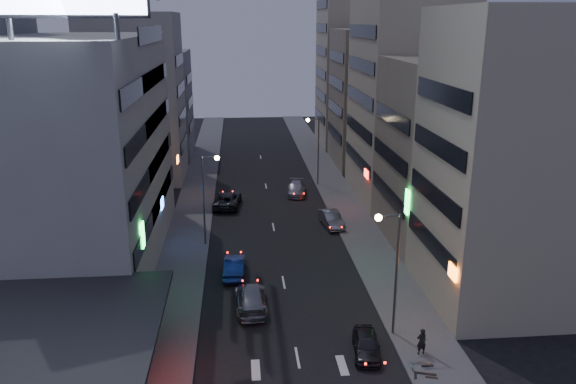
{
  "coord_description": "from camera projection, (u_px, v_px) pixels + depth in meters",
  "views": [
    {
      "loc": [
        -3.13,
        -24.65,
        19.1
      ],
      "look_at": [
        0.58,
        16.73,
        6.35
      ],
      "focal_mm": 35.0,
      "sensor_mm": 36.0,
      "label": 1
    }
  ],
  "objects": [
    {
      "name": "sidewalk_left",
      "position": [
        193.0,
        215.0,
        57.21
      ],
      "size": [
        4.0,
        120.0,
        0.12
      ],
      "primitive_type": "cube",
      "color": "#4C4C4F",
      "rests_on": "ground"
    },
    {
      "name": "sidewalk_right",
      "position": [
        347.0,
        211.0,
        58.58
      ],
      "size": [
        4.0,
        120.0,
        0.12
      ],
      "primitive_type": "cube",
      "color": "#4C4C4F",
      "rests_on": "ground"
    },
    {
      "name": "food_court",
      "position": [
        39.0,
        360.0,
        29.48
      ],
      "size": [
        11.0,
        13.0,
        3.88
      ],
      "color": "tan",
      "rests_on": "ground"
    },
    {
      "name": "white_building",
      "position": [
        63.0,
        154.0,
        44.3
      ],
      "size": [
        14.0,
        24.0,
        18.0
      ],
      "primitive_type": "cube",
      "color": "#A3A39E",
      "rests_on": "ground"
    },
    {
      "name": "shophouse_near",
      "position": [
        510.0,
        162.0,
        37.69
      ],
      "size": [
        10.0,
        11.0,
        20.0
      ],
      "primitive_type": "cube",
      "color": "tan",
      "rests_on": "ground"
    },
    {
      "name": "shophouse_mid",
      "position": [
        452.0,
        152.0,
        49.27
      ],
      "size": [
        11.0,
        12.0,
        16.0
      ],
      "primitive_type": "cube",
      "color": "gray",
      "rests_on": "ground"
    },
    {
      "name": "shophouse_far",
      "position": [
        405.0,
        98.0,
        60.73
      ],
      "size": [
        10.0,
        14.0,
        22.0
      ],
      "primitive_type": "cube",
      "color": "tan",
      "rests_on": "ground"
    },
    {
      "name": "far_left_a",
      "position": [
        135.0,
        99.0,
        67.94
      ],
      "size": [
        11.0,
        10.0,
        20.0
      ],
      "primitive_type": "cube",
      "color": "#A3A39E",
      "rests_on": "ground"
    },
    {
      "name": "far_left_b",
      "position": [
        148.0,
        104.0,
        81.0
      ],
      "size": [
        12.0,
        10.0,
        15.0
      ],
      "primitive_type": "cube",
      "color": "gray",
      "rests_on": "ground"
    },
    {
      "name": "far_right_a",
      "position": [
        376.0,
        98.0,
        75.64
      ],
      "size": [
        11.0,
        12.0,
        18.0
      ],
      "primitive_type": "cube",
      "color": "gray",
      "rests_on": "ground"
    },
    {
      "name": "far_right_b",
      "position": [
        359.0,
        67.0,
        88.13
      ],
      "size": [
        12.0,
        12.0,
        24.0
      ],
      "primitive_type": "cube",
      "color": "tan",
      "rests_on": "ground"
    },
    {
      "name": "street_lamp_right_near",
      "position": [
        391.0,
        257.0,
        33.99
      ],
      "size": [
        1.6,
        0.44,
        8.02
      ],
      "color": "#595B60",
      "rests_on": "sidewalk_right"
    },
    {
      "name": "street_lamp_left",
      "position": [
        207.0,
        187.0,
        48.22
      ],
      "size": [
        1.6,
        0.44,
        8.02
      ],
      "color": "#595B60",
      "rests_on": "sidewalk_left"
    },
    {
      "name": "street_lamp_right_far",
      "position": [
        315.0,
        141.0,
        66.36
      ],
      "size": [
        1.6,
        0.44,
        8.02
      ],
      "color": "#595B60",
      "rests_on": "sidewalk_right"
    },
    {
      "name": "parked_car_right_near",
      "position": [
        366.0,
        344.0,
        33.36
      ],
      "size": [
        2.0,
        3.95,
        1.29
      ],
      "primitive_type": "imported",
      "rotation": [
        0.0,
        0.0,
        -0.13
      ],
      "color": "#28272C",
      "rests_on": "ground"
    },
    {
      "name": "parked_car_right_mid",
      "position": [
        331.0,
        219.0,
        54.12
      ],
      "size": [
        2.11,
        4.59,
        1.46
      ],
      "primitive_type": "imported",
      "rotation": [
        0.0,
        0.0,
        0.13
      ],
      "color": "gray",
      "rests_on": "ground"
    },
    {
      "name": "parked_car_left",
      "position": [
        227.0,
        199.0,
        59.83
      ],
      "size": [
        3.23,
        5.89,
        1.56
      ],
      "primitive_type": "imported",
      "rotation": [
        0.0,
        0.0,
        3.03
      ],
      "color": "#26272B",
      "rests_on": "ground"
    },
    {
      "name": "parked_car_right_far",
      "position": [
        297.0,
        189.0,
        64.01
      ],
      "size": [
        2.49,
        4.98,
        1.39
      ],
      "primitive_type": "imported",
      "rotation": [
        0.0,
        0.0,
        -0.12
      ],
      "color": "gray",
      "rests_on": "ground"
    },
    {
      "name": "road_car_blue",
      "position": [
        234.0,
        267.0,
        43.65
      ],
      "size": [
        1.72,
        4.5,
        1.47
      ],
      "primitive_type": "imported",
      "rotation": [
        0.0,
        0.0,
        3.1
      ],
      "color": "navy",
      "rests_on": "ground"
    },
    {
      "name": "road_car_silver",
      "position": [
        251.0,
        299.0,
        38.6
      ],
      "size": [
        2.18,
        5.19,
        1.5
      ],
      "primitive_type": "imported",
      "rotation": [
        0.0,
        0.0,
        3.16
      ],
      "color": "gray",
      "rests_on": "ground"
    },
    {
      "name": "person",
      "position": [
        422.0,
        341.0,
        33.1
      ],
      "size": [
        0.66,
        0.48,
        1.66
      ],
      "primitive_type": "imported",
      "rotation": [
        0.0,
        0.0,
        3.29
      ],
      "color": "black",
      "rests_on": "sidewalk_right"
    },
    {
      "name": "scooter_blue",
      "position": [
        452.0,
        378.0,
        30.09
      ],
      "size": [
        0.93,
        1.97,
        1.16
      ],
      "primitive_type": null,
      "rotation": [
        0.0,
        0.0,
        1.41
      ],
      "color": "navy",
      "rests_on": "sidewalk_right"
    },
    {
      "name": "scooter_black_b",
      "position": [
        438.0,
        365.0,
        31.26
      ],
      "size": [
        1.12,
        1.95,
        1.13
      ],
      "primitive_type": null,
      "rotation": [
        0.0,
        0.0,
        1.28
      ],
      "color": "black",
      "rests_on": "sidewalk_right"
    },
    {
      "name": "scooter_silver_b",
      "position": [
        431.0,
        352.0,
        32.41
      ],
      "size": [
        0.68,
        1.97,
        1.2
      ],
      "primitive_type": null,
      "rotation": [
        0.0,
        0.0,
        1.56
      ],
      "color": "#9D9FA4",
      "rests_on": "sidewalk_right"
    }
  ]
}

